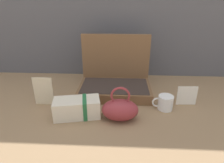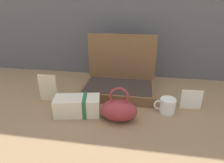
{
  "view_description": "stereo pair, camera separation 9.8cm",
  "coord_description": "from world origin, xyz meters",
  "views": [
    {
      "loc": [
        0.05,
        -0.91,
        0.58
      ],
      "look_at": [
        0.01,
        -0.02,
        0.19
      ],
      "focal_mm": 31.12,
      "sensor_mm": 36.0,
      "label": 1
    },
    {
      "loc": [
        0.15,
        -0.9,
        0.58
      ],
      "look_at": [
        0.01,
        -0.02,
        0.19
      ],
      "focal_mm": 31.12,
      "sensor_mm": 36.0,
      "label": 2
    }
  ],
  "objects": [
    {
      "name": "info_card_left",
      "position": [
        -0.39,
        0.06,
        0.08
      ],
      "size": [
        0.11,
        0.01,
        0.17
      ],
      "primitive_type": "cube",
      "rotation": [
        0.0,
        0.0,
        0.01
      ],
      "color": "beige",
      "rests_on": "ground_plane"
    },
    {
      "name": "ground_plane",
      "position": [
        0.0,
        0.0,
        0.0
      ],
      "size": [
        6.0,
        6.0,
        0.0
      ],
      "primitive_type": "plane",
      "color": "#8C6D4C"
    },
    {
      "name": "coffee_mug",
      "position": [
        0.3,
        0.04,
        0.04
      ],
      "size": [
        0.12,
        0.08,
        0.08
      ],
      "color": "white",
      "rests_on": "ground_plane"
    },
    {
      "name": "teal_pouch_handbag",
      "position": [
        0.05,
        -0.07,
        0.06
      ],
      "size": [
        0.19,
        0.12,
        0.18
      ],
      "color": "maroon",
      "rests_on": "ground_plane"
    },
    {
      "name": "cream_toiletry_bag",
      "position": [
        -0.17,
        -0.05,
        0.05
      ],
      "size": [
        0.25,
        0.16,
        0.1
      ],
      "color": "beige",
      "rests_on": "ground_plane"
    },
    {
      "name": "poster_card_right",
      "position": [
        0.43,
        0.1,
        0.06
      ],
      "size": [
        0.11,
        0.01,
        0.12
      ],
      "primitive_type": "cube",
      "rotation": [
        0.0,
        0.0,
        0.06
      ],
      "color": "white",
      "rests_on": "ground_plane"
    },
    {
      "name": "open_suitcase",
      "position": [
        0.01,
        0.25,
        0.08
      ],
      "size": [
        0.45,
        0.29,
        0.36
      ],
      "color": "brown",
      "rests_on": "ground_plane"
    }
  ]
}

